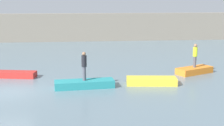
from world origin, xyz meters
The scene contains 8 objects.
ground_plane centered at (0.00, 0.00, 0.00)m, with size 120.00×120.00×0.00m, color slate.
embankment_wall centered at (0.00, 22.69, 1.74)m, with size 80.00×1.20×3.49m, color gray.
rowboat_red centered at (-0.63, 3.86, 0.21)m, with size 3.52×0.94×0.42m, color red.
rowboat_teal centered at (4.48, 0.60, 0.23)m, with size 3.71×1.11×0.47m, color teal.
rowboat_yellow centered at (8.84, 0.90, 0.23)m, with size 3.22×1.10×0.47m, color gold.
rowboat_orange centered at (12.69, 3.64, 0.24)m, with size 2.85×1.10×0.47m, color orange.
person_hiviz_shirt centered at (12.69, 3.64, 1.46)m, with size 0.32×0.32×1.75m.
person_dark_shirt centered at (4.48, 0.60, 1.47)m, with size 0.32×0.32×1.81m.
Camera 1 is at (4.13, -19.68, 5.68)m, focal length 53.37 mm.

